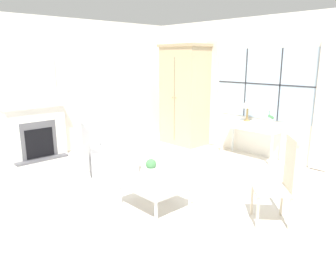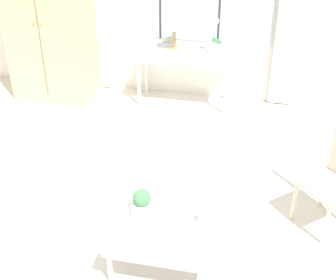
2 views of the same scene
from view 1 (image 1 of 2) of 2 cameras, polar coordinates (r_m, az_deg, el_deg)
ground_plane at (r=5.02m, az=-3.31°, el=-9.35°), size 14.00×14.00×0.00m
wall_back_windowed at (r=6.97m, az=16.16°, el=8.53°), size 7.20×0.14×2.80m
wall_left at (r=7.50m, az=-15.06°, el=9.04°), size 0.06×7.20×2.80m
fireplace at (r=7.04m, az=-21.98°, el=2.08°), size 0.34×1.23×2.01m
armoire at (r=7.75m, az=2.93°, el=7.83°), size 1.12×0.74×2.30m
console_table at (r=6.80m, az=14.36°, el=2.27°), size 1.23×0.47×0.74m
table_lamp at (r=6.85m, az=13.72°, el=6.06°), size 0.30×0.30×0.44m
potted_orchid at (r=6.59m, az=17.23°, el=3.95°), size 0.17×0.13×0.45m
armchair_upholstered at (r=6.13m, az=-10.49°, el=-2.41°), size 1.17×1.11×0.84m
side_chair_wooden at (r=4.22m, az=19.20°, el=-6.18°), size 0.62×0.62×1.09m
coffee_table at (r=4.48m, az=-2.41°, el=-7.77°), size 0.86×0.70×0.37m
potted_plant_small at (r=4.67m, az=-2.97°, el=-4.72°), size 0.15×0.15×0.24m
pillar_candle at (r=4.34m, az=1.37°, el=-7.18°), size 0.11×0.11×0.13m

